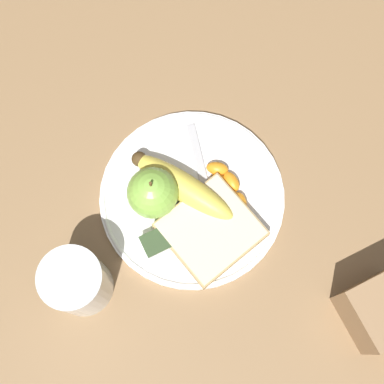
# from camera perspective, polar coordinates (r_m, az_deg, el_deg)

# --- Properties ---
(ground_plane) EXTENTS (3.00, 3.00, 0.00)m
(ground_plane) POSITION_cam_1_polar(r_m,az_deg,el_deg) (0.76, -0.00, -0.69)
(ground_plane) COLOR olive
(plate) EXTENTS (0.26, 0.26, 0.01)m
(plate) POSITION_cam_1_polar(r_m,az_deg,el_deg) (0.75, -0.00, -0.52)
(plate) COLOR white
(plate) RESTS_ON ground_plane
(juice_glass) EXTENTS (0.08, 0.08, 0.10)m
(juice_glass) POSITION_cam_1_polar(r_m,az_deg,el_deg) (0.70, -12.08, -9.44)
(juice_glass) COLOR silver
(juice_glass) RESTS_ON ground_plane
(apple) EXTENTS (0.07, 0.07, 0.08)m
(apple) POSITION_cam_1_polar(r_m,az_deg,el_deg) (0.72, -4.21, -0.08)
(apple) COLOR #84BC47
(apple) RESTS_ON plate
(banana) EXTENTS (0.11, 0.16, 0.04)m
(banana) POSITION_cam_1_polar(r_m,az_deg,el_deg) (0.73, -1.11, 0.65)
(banana) COLOR #E0CC4C
(banana) RESTS_ON plate
(bread_slice) EXTENTS (0.14, 0.13, 0.02)m
(bread_slice) POSITION_cam_1_polar(r_m,az_deg,el_deg) (0.73, 1.72, -4.22)
(bread_slice) COLOR tan
(bread_slice) RESTS_ON plate
(fork) EXTENTS (0.06, 0.16, 0.00)m
(fork) POSITION_cam_1_polar(r_m,az_deg,el_deg) (0.75, 1.42, 0.51)
(fork) COLOR #B2B2B7
(fork) RESTS_ON plate
(jam_packet) EXTENTS (0.04, 0.03, 0.02)m
(jam_packet) POSITION_cam_1_polar(r_m,az_deg,el_deg) (0.72, -3.77, -5.42)
(jam_packet) COLOR white
(jam_packet) RESTS_ON plate
(orange_segment_0) EXTENTS (0.02, 0.03, 0.02)m
(orange_segment_0) POSITION_cam_1_polar(r_m,az_deg,el_deg) (0.75, 3.09, 0.94)
(orange_segment_0) COLOR orange
(orange_segment_0) RESTS_ON plate
(orange_segment_1) EXTENTS (0.03, 0.03, 0.01)m
(orange_segment_1) POSITION_cam_1_polar(r_m,az_deg,el_deg) (0.74, 2.09, -1.40)
(orange_segment_1) COLOR orange
(orange_segment_1) RESTS_ON plate
(orange_segment_2) EXTENTS (0.02, 0.03, 0.02)m
(orange_segment_2) POSITION_cam_1_polar(r_m,az_deg,el_deg) (0.75, 4.23, 1.13)
(orange_segment_2) COLOR orange
(orange_segment_2) RESTS_ON plate
(orange_segment_3) EXTENTS (0.03, 0.04, 0.02)m
(orange_segment_3) POSITION_cam_1_polar(r_m,az_deg,el_deg) (0.74, 5.15, -1.21)
(orange_segment_3) COLOR orange
(orange_segment_3) RESTS_ON plate
(orange_segment_4) EXTENTS (0.04, 0.03, 0.02)m
(orange_segment_4) POSITION_cam_1_polar(r_m,az_deg,el_deg) (0.74, 3.81, -0.52)
(orange_segment_4) COLOR orange
(orange_segment_4) RESTS_ON plate
(orange_segment_5) EXTENTS (0.04, 0.03, 0.02)m
(orange_segment_5) POSITION_cam_1_polar(r_m,az_deg,el_deg) (0.75, 2.72, 2.52)
(orange_segment_5) COLOR orange
(orange_segment_5) RESTS_ON plate
(condiment_caddy) EXTENTS (0.08, 0.08, 0.08)m
(condiment_caddy) POSITION_cam_1_polar(r_m,az_deg,el_deg) (0.74, 19.46, -11.80)
(condiment_caddy) COLOR #93704C
(condiment_caddy) RESTS_ON ground_plane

